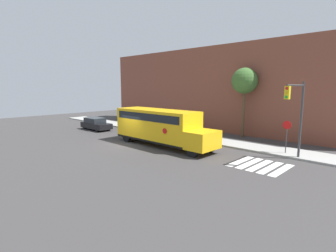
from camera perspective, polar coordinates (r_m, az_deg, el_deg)
The scene contains 9 objects.
ground_plane at distance 23.79m, azimuth -8.71°, elevation -3.89°, with size 60.00×60.00×0.00m, color #3A3838.
sidewalk_strip at distance 28.11m, azimuth 1.87°, elevation -1.72°, with size 44.00×3.00×0.15m.
building_backdrop at distance 32.78m, azimuth 9.62°, elevation 7.95°, with size 32.00×4.00×9.62m.
crosswalk_stripes at distance 18.28m, azimuth 19.37°, elevation -8.09°, with size 3.30×3.20×0.01m.
school_bus at distance 22.69m, azimuth -1.77°, elevation 0.16°, with size 10.01×2.57×3.11m.
parked_car at distance 32.29m, azimuth -15.45°, elevation 0.45°, with size 4.35×1.73×1.43m.
stop_sign at distance 21.41m, azimuth 24.40°, elevation -1.40°, with size 0.62×0.10×2.59m.
traffic_light at distance 19.37m, azimuth 26.25°, elevation 3.24°, with size 0.28×3.16×5.43m.
tree_near_sidewalk at distance 27.31m, azimuth 16.33°, elevation 9.28°, with size 2.56×2.56×6.95m.
Camera 1 is at (18.52, -14.05, 5.09)m, focal length 28.00 mm.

